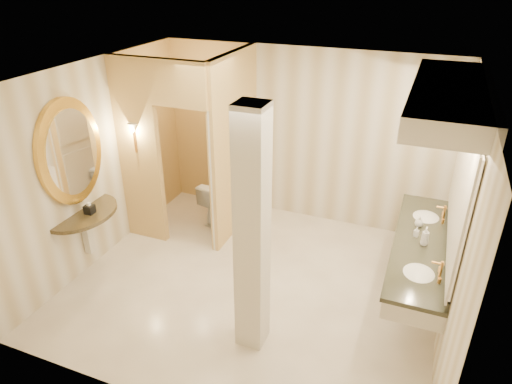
% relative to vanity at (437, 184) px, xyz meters
% --- Properties ---
extents(floor, '(4.50, 4.50, 0.00)m').
position_rel_vanity_xyz_m(floor, '(-1.98, -0.40, -1.63)').
color(floor, white).
rests_on(floor, ground).
extents(ceiling, '(4.50, 4.50, 0.00)m').
position_rel_vanity_xyz_m(ceiling, '(-1.98, -0.40, 1.07)').
color(ceiling, white).
rests_on(ceiling, wall_back).
extents(wall_back, '(4.50, 0.02, 2.70)m').
position_rel_vanity_xyz_m(wall_back, '(-1.98, 1.60, -0.28)').
color(wall_back, beige).
rests_on(wall_back, floor).
extents(wall_front, '(4.50, 0.02, 2.70)m').
position_rel_vanity_xyz_m(wall_front, '(-1.98, -2.40, -0.28)').
color(wall_front, beige).
rests_on(wall_front, floor).
extents(wall_left, '(0.02, 4.00, 2.70)m').
position_rel_vanity_xyz_m(wall_left, '(-4.23, -0.40, -0.28)').
color(wall_left, beige).
rests_on(wall_left, floor).
extents(wall_right, '(0.02, 4.00, 2.70)m').
position_rel_vanity_xyz_m(wall_right, '(0.27, -0.40, -0.28)').
color(wall_right, beige).
rests_on(wall_right, floor).
extents(toilet_closet, '(1.50, 1.55, 2.70)m').
position_rel_vanity_xyz_m(toilet_closet, '(-3.10, 0.57, -0.24)').
color(toilet_closet, '#ECC37B').
rests_on(toilet_closet, floor).
extents(wall_sconce, '(0.14, 0.14, 0.42)m').
position_rel_vanity_xyz_m(wall_sconce, '(-3.90, 0.03, 0.10)').
color(wall_sconce, gold).
rests_on(wall_sconce, toilet_closet).
extents(vanity, '(0.75, 2.51, 2.09)m').
position_rel_vanity_xyz_m(vanity, '(0.00, 0.00, 0.00)').
color(vanity, beige).
rests_on(vanity, floor).
extents(console_shelf, '(1.04, 1.04, 1.97)m').
position_rel_vanity_xyz_m(console_shelf, '(-4.19, -0.87, -0.28)').
color(console_shelf, black).
rests_on(console_shelf, floor).
extents(pillar, '(0.29, 0.29, 2.70)m').
position_rel_vanity_xyz_m(pillar, '(-1.63, -1.30, -0.28)').
color(pillar, beige).
rests_on(pillar, floor).
extents(tissue_box, '(0.12, 0.12, 0.11)m').
position_rel_vanity_xyz_m(tissue_box, '(-4.05, -0.87, -0.70)').
color(tissue_box, black).
rests_on(tissue_box, console_shelf).
extents(toilet, '(0.53, 0.75, 0.70)m').
position_rel_vanity_xyz_m(toilet, '(-3.10, 0.92, -1.28)').
color(toilet, white).
rests_on(toilet, floor).
extents(soap_bottle_a, '(0.07, 0.07, 0.12)m').
position_rel_vanity_xyz_m(soap_bottle_a, '(-0.12, 0.10, -0.69)').
color(soap_bottle_a, beige).
rests_on(soap_bottle_a, vanity).
extents(soap_bottle_b, '(0.13, 0.13, 0.13)m').
position_rel_vanity_xyz_m(soap_bottle_b, '(-0.10, 0.35, -0.69)').
color(soap_bottle_b, silver).
rests_on(soap_bottle_b, vanity).
extents(soap_bottle_c, '(0.10, 0.10, 0.23)m').
position_rel_vanity_xyz_m(soap_bottle_c, '(-0.02, -0.05, -0.64)').
color(soap_bottle_c, '#C6B28C').
rests_on(soap_bottle_c, vanity).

